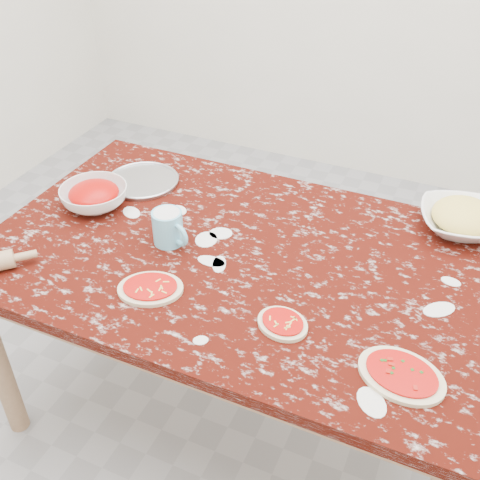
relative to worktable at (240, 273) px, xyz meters
name	(u,v)px	position (x,y,z in m)	size (l,w,h in m)	color
ground	(240,405)	(0.00, 0.00, -0.67)	(4.00, 4.00, 0.00)	gray
worktable	(240,273)	(0.00, 0.00, 0.00)	(1.60, 1.00, 0.75)	#310803
pizza_tray	(143,181)	(-0.51, 0.24, 0.09)	(0.26, 0.26, 0.01)	#B2B2B7
sauce_bowl	(94,197)	(-0.57, 0.04, 0.12)	(0.23, 0.23, 0.07)	white
cheese_bowl	(463,221)	(0.61, 0.41, 0.12)	(0.28, 0.28, 0.07)	white
flour_mug	(169,227)	(-0.23, -0.04, 0.14)	(0.14, 0.10, 0.11)	#6BC1E0
pizza_left	(150,288)	(-0.16, -0.27, 0.09)	(0.23, 0.21, 0.02)	beige
pizza_mid	(283,323)	(0.23, -0.25, 0.09)	(0.17, 0.16, 0.02)	beige
pizza_right	(401,375)	(0.56, -0.29, 0.09)	(0.25, 0.21, 0.02)	beige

